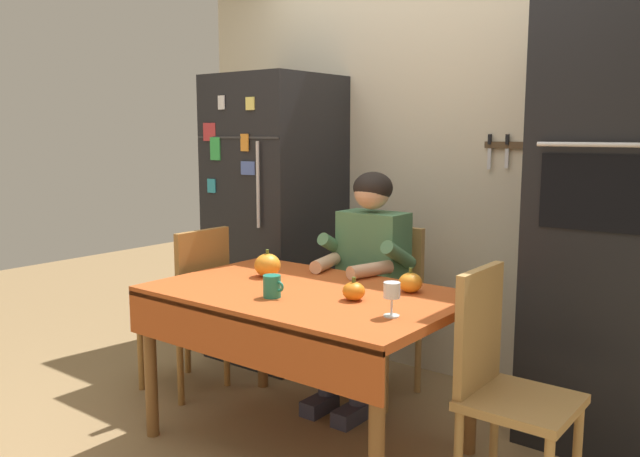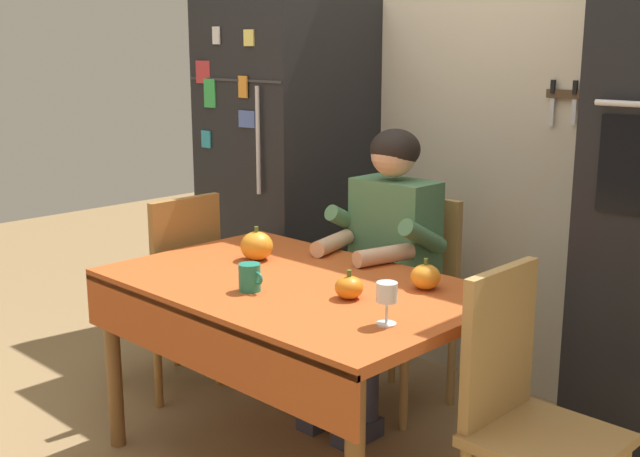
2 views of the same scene
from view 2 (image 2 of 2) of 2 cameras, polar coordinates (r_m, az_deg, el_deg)
name	(u,v)px [view 2 (image 2 of 2)]	position (r m, az deg, el deg)	size (l,w,h in m)	color
back_wall_assembly	(500,108)	(3.76, 12.71, 8.35)	(3.70, 0.13, 2.60)	beige
refrigerator	(287,180)	(4.14, -2.37, 3.47)	(0.68, 0.71, 1.80)	black
dining_table	(291,305)	(2.93, -2.05, -5.45)	(1.40, 0.90, 0.74)	brown
chair_behind_person	(411,292)	(3.58, 6.47, -4.52)	(0.40, 0.40, 0.93)	tan
seated_person	(384,250)	(3.38, 4.60, -1.56)	(0.47, 0.55, 1.25)	#38384C
chair_right_side	(525,407)	(2.56, 14.40, -12.26)	(0.40, 0.40, 0.93)	tan
chair_left_side	(175,285)	(3.72, -10.34, -3.99)	(0.40, 0.40, 0.93)	#9E6B33
coffee_mug	(250,277)	(2.81, -5.02, -3.49)	(0.11, 0.08, 0.10)	#237F66
wine_glass	(387,295)	(2.46, 4.79, -4.75)	(0.07, 0.07, 0.14)	white
pumpkin_large	(426,277)	(2.85, 7.54, -3.43)	(0.11, 0.11, 0.11)	orange
pumpkin_medium	(257,246)	(3.21, -4.54, -1.24)	(0.13, 0.13, 0.14)	orange
pumpkin_small	(349,287)	(2.72, 2.08, -4.21)	(0.10, 0.10, 0.10)	orange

